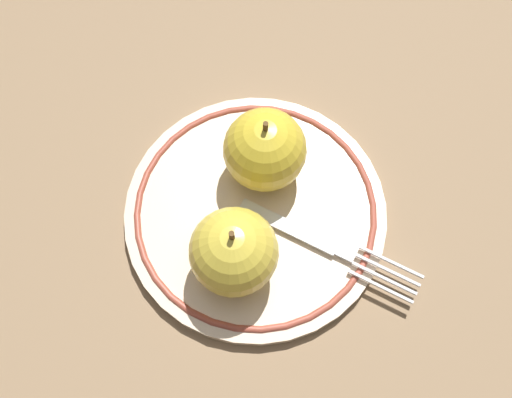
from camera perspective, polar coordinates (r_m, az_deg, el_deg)
The scene contains 5 objects.
ground_plane at distance 0.52m, azimuth -1.32°, elevation -1.16°, with size 2.00×2.00×0.00m, color #886C4D.
plate at distance 0.51m, azimuth -0.00°, elevation -1.15°, with size 0.23×0.23×0.01m.
apple_red_whole at distance 0.49m, azimuth 0.89°, elevation 4.93°, with size 0.07×0.07×0.08m.
apple_second_whole at distance 0.45m, azimuth -2.24°, elevation -5.29°, with size 0.07×0.07×0.08m.
fork at distance 0.50m, azimuth 6.64°, elevation -4.44°, with size 0.04×0.17×0.00m.
Camera 1 is at (-0.17, -0.08, 0.49)m, focal length 40.00 mm.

